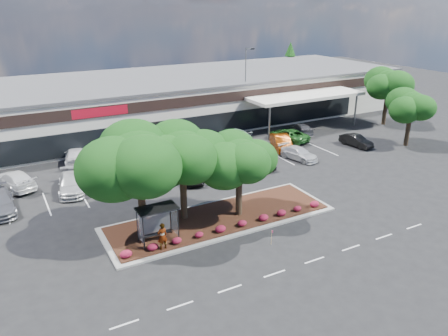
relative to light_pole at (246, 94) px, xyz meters
name	(u,v)px	position (x,y,z in m)	size (l,w,h in m)	color
ground	(270,236)	(-13.10, -25.19, -4.68)	(160.00, 160.00, 0.00)	black
retail_store	(129,103)	(-13.03, 8.71, -1.53)	(80.40, 25.20, 6.25)	white
landscape_island	(220,218)	(-15.10, -21.19, -4.56)	(18.00, 6.00, 0.26)	gray
lane_markings	(205,186)	(-13.24, -14.77, -4.68)	(33.12, 20.06, 0.01)	silver
shrub_row	(233,225)	(-15.10, -23.29, -4.17)	(17.00, 0.80, 0.50)	maroon
bus_shelter	(156,214)	(-20.60, -22.25, -2.38)	(2.75, 1.55, 2.59)	black
island_tree_west	(140,182)	(-21.10, -20.69, -0.48)	(7.20, 7.20, 7.89)	#113510
island_tree_mid	(183,174)	(-17.60, -19.99, -0.76)	(6.60, 6.60, 7.32)	#113510
island_tree_east	(239,176)	(-13.60, -21.49, -1.17)	(5.80, 5.80, 6.50)	#113510
tree_east_near	(410,119)	(12.90, -15.19, -1.43)	(5.60, 5.60, 6.51)	#113510
tree_east_far	(387,97)	(17.90, -7.19, -0.87)	(6.40, 6.40, 7.62)	#113510
conifer_north_east	(290,66)	(20.90, 18.81, -0.18)	(3.96, 3.96, 9.00)	#113510
person_waiting	(162,236)	(-20.71, -23.49, -3.45)	(0.71, 0.47, 1.94)	#594C47
light_pole	(246,94)	(0.00, 0.00, 0.00)	(1.43, 0.50, 10.52)	gray
survey_stake	(272,236)	(-13.68, -26.19, -3.97)	(0.08, 0.14, 1.11)	#9F8053
car_1	(71,183)	(-24.20, -10.08, -3.91)	(2.15, 5.29, 1.53)	silver
car_2	(151,168)	(-16.54, -9.62, -4.00)	(1.44, 4.14, 1.36)	maroon
car_3	(196,163)	(-12.25, -10.83, -3.86)	(1.94, 4.82, 1.64)	#692D11
car_4	(192,174)	(-13.74, -13.04, -3.93)	(1.77, 4.40, 1.50)	black
car_5	(258,159)	(-6.19, -12.75, -3.87)	(1.91, 4.75, 1.62)	black
car_6	(281,143)	(-0.85, -9.38, -3.86)	(1.74, 4.98, 1.64)	#672703
car_7	(299,153)	(-1.20, -13.01, -4.02)	(1.85, 4.56, 1.32)	silver
car_8	(356,141)	(7.51, -12.60, -4.00)	(1.43, 4.11, 1.35)	black
car_9	(15,180)	(-28.56, -6.85, -3.89)	(2.21, 5.45, 1.58)	white
car_10	(76,156)	(-22.37, -2.84, -3.87)	(2.28, 5.60, 1.62)	white
car_11	(137,162)	(-17.36, -7.52, -3.95)	(2.05, 5.03, 1.46)	navy
car_12	(184,143)	(-10.64, -4.14, -3.84)	(2.79, 6.06, 1.68)	maroon
car_13	(198,150)	(-10.43, -7.33, -3.85)	(2.32, 5.70, 1.65)	maroon
car_14	(234,134)	(-3.81, -3.57, -4.00)	(1.91, 4.71, 1.37)	silver
car_15	(288,135)	(1.73, -7.18, -3.94)	(2.47, 5.37, 1.49)	#1F571E
car_17	(301,129)	(4.97, -5.48, -4.01)	(1.87, 4.60, 1.34)	#5D5D65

